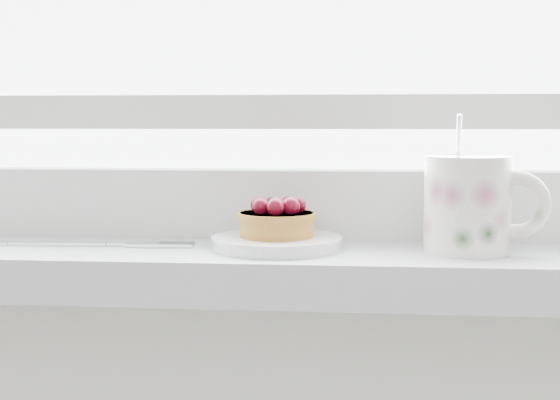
# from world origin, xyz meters

# --- Properties ---
(saucer) EXTENTS (0.12, 0.12, 0.01)m
(saucer) POSITION_xyz_m (-0.02, 1.88, 0.95)
(saucer) COLOR white
(saucer) RESTS_ON windowsill
(raspberry_tart) EXTENTS (0.07, 0.07, 0.04)m
(raspberry_tart) POSITION_xyz_m (-0.02, 1.88, 0.97)
(raspberry_tart) COLOR #996121
(raspberry_tart) RESTS_ON saucer
(floral_mug) EXTENTS (0.12, 0.10, 0.13)m
(floral_mug) POSITION_xyz_m (0.16, 1.88, 0.99)
(floral_mug) COLOR silver
(floral_mug) RESTS_ON windowsill
(fork) EXTENTS (0.20, 0.03, 0.00)m
(fork) POSITION_xyz_m (-0.20, 1.88, 0.94)
(fork) COLOR silver
(fork) RESTS_ON windowsill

